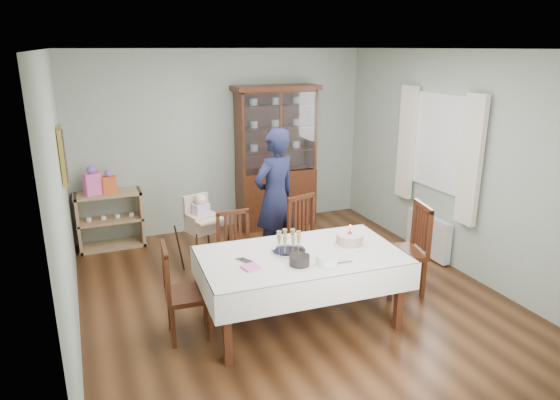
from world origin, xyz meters
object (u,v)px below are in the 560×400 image
china_cabinet (276,155)px  birthday_cake (350,239)px  chair_end_right (403,266)px  champagne_tray (289,246)px  dining_table (301,288)px  woman (275,198)px  high_chair (203,241)px  chair_end_left (187,309)px  chair_far_left (238,267)px  gift_bag_orange (109,182)px  sideboard (110,220)px  chair_far_right (310,253)px  gift_bag_pink (92,182)px

china_cabinet → birthday_cake: 2.86m
chair_end_right → champagne_tray: bearing=-73.5°
dining_table → woman: size_ratio=1.16×
high_chair → champagne_tray: bearing=-88.0°
china_cabinet → chair_end_left: (-2.01, -2.65, -0.84)m
chair_far_left → chair_end_left: (-0.76, -0.75, 0.01)m
china_cabinet → champagne_tray: bearing=-109.6°
gift_bag_orange → birthday_cake: bearing=-52.9°
sideboard → chair_end_left: (0.49, -2.67, -0.12)m
birthday_cake → gift_bag_orange: 3.54m
champagne_tray → birthday_cake: size_ratio=1.08×
chair_end_left → chair_far_right: bearing=-60.6°
birthday_cake → gift_bag_pink: gift_bag_pink is taller
dining_table → high_chair: bearing=110.9°
dining_table → chair_end_left: chair_end_left is taller
sideboard → chair_end_right: 4.02m
chair_end_left → champagne_tray: size_ratio=2.76×
chair_end_right → chair_far_left: bearing=-101.0°
dining_table → chair_far_left: size_ratio=2.26×
chair_far_right → chair_end_right: chair_end_right is taller
sideboard → gift_bag_orange: (0.04, -0.02, 0.55)m
chair_end_left → woman: woman is taller
chair_end_left → chair_end_right: (2.49, -0.02, 0.03)m
dining_table → gift_bag_orange: 3.30m
dining_table → sideboard: sideboard is taller
woman → high_chair: bearing=-27.7°
high_chair → gift_bag_orange: 1.67m
chair_far_right → china_cabinet: bearing=65.5°
chair_far_right → birthday_cake: chair_far_right is taller
sideboard → woman: (1.93, -1.38, 0.49)m
birthday_cake → chair_end_right: bearing=10.4°
gift_bag_orange → sideboard: bearing=152.2°
woman → birthday_cake: 1.48m
china_cabinet → champagne_tray: (-0.98, -2.76, -0.30)m
sideboard → birthday_cake: birthday_cake is taller
chair_end_left → woman: 2.03m
china_cabinet → gift_bag_pink: size_ratio=5.43×
champagne_tray → birthday_cake: 0.66m
chair_end_left → chair_end_right: size_ratio=0.92×
chair_end_right → champagne_tray: (-1.46, -0.08, 0.51)m
chair_far_right → chair_end_left: bearing=-170.6°
china_cabinet → woman: (-0.57, -1.36, -0.23)m
dining_table → chair_end_left: (-1.12, 0.20, -0.10)m
birthday_cake → sideboard: bearing=127.4°
gift_bag_pink → dining_table: bearing=-58.0°
chair_end_left → birthday_cake: size_ratio=2.98×
chair_end_left → gift_bag_pink: bearing=19.0°
chair_end_left → chair_far_left: bearing=-40.4°
woman → gift_bag_pink: woman is taller
chair_far_right → chair_end_left: size_ratio=1.03×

